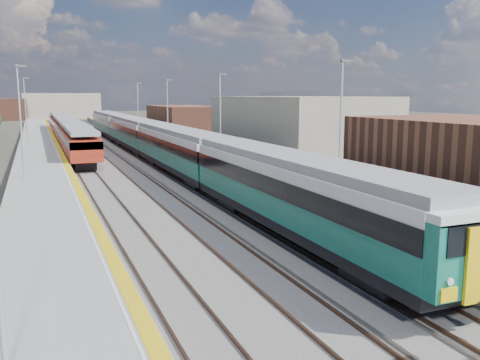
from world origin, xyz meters
TOP-DOWN VIEW (x-y plane):
  - ground at (0.00, 50.00)m, footprint 320.00×320.00m
  - ballast_bed at (-2.25, 52.50)m, footprint 10.50×155.00m
  - tracks at (-1.65, 54.18)m, footprint 8.96×160.00m
  - platform_right at (5.28, 52.49)m, footprint 4.70×155.00m
  - platform_left at (-9.05, 52.49)m, footprint 4.30×155.00m
  - green_train at (1.50, 48.03)m, footprint 2.93×81.47m
  - red_train at (-5.50, 68.31)m, footprint 2.71×54.96m
  - tree_d at (22.84, 57.26)m, footprint 3.94×3.94m

SIDE VIEW (x-z plane):
  - ground at x=0.00m, z-range 0.00..0.00m
  - ballast_bed at x=-2.25m, z-range 0.00..0.06m
  - tracks at x=-1.65m, z-range 0.02..0.19m
  - platform_left at x=-9.05m, z-range -3.74..4.78m
  - platform_right at x=5.28m, z-range -3.72..4.80m
  - red_train at x=-5.50m, z-range 0.31..3.73m
  - green_train at x=1.50m, z-range 0.66..3.88m
  - tree_d at x=22.84m, z-range 0.69..6.03m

